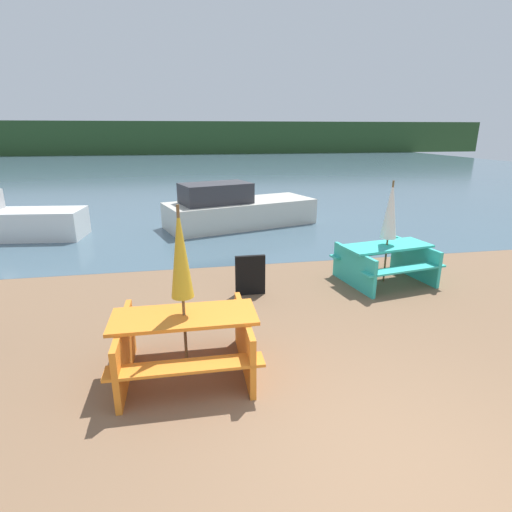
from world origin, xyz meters
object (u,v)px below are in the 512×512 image
(picnic_table_orange, at_px, (185,339))
(umbrella_white, at_px, (391,210))
(umbrella_gold, at_px, (180,254))
(signboard, at_px, (250,275))
(boat, at_px, (236,210))
(picnic_table_teal, at_px, (385,259))

(picnic_table_orange, height_order, umbrella_white, umbrella_white)
(umbrella_gold, height_order, signboard, umbrella_gold)
(umbrella_gold, bearing_deg, picnic_table_orange, 90.00)
(boat, bearing_deg, umbrella_gold, -119.24)
(picnic_table_teal, bearing_deg, umbrella_white, 75.96)
(picnic_table_orange, relative_size, signboard, 2.34)
(picnic_table_orange, relative_size, picnic_table_teal, 0.89)
(picnic_table_teal, distance_m, umbrella_gold, 4.82)
(umbrella_white, distance_m, umbrella_gold, 4.70)
(picnic_table_orange, distance_m, picnic_table_teal, 4.70)
(boat, bearing_deg, signboard, -112.19)
(umbrella_white, height_order, boat, umbrella_white)
(picnic_table_orange, bearing_deg, picnic_table_teal, 32.43)
(picnic_table_teal, bearing_deg, signboard, -176.39)
(signboard, bearing_deg, umbrella_white, 3.61)
(picnic_table_orange, relative_size, boat, 0.35)
(picnic_table_orange, distance_m, boat, 8.10)
(picnic_table_orange, bearing_deg, boat, 78.00)
(umbrella_white, xyz_separation_m, signboard, (-2.76, -0.17, -1.08))
(umbrella_white, distance_m, signboard, 2.97)
(umbrella_gold, height_order, boat, umbrella_gold)
(picnic_table_orange, distance_m, umbrella_gold, 1.09)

